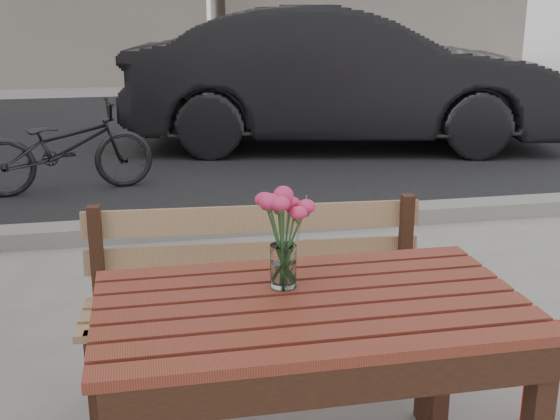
# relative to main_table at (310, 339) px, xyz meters

# --- Properties ---
(street) EXTENTS (30.00, 8.12, 0.12)m
(street) POSITION_rel_main_table_xyz_m (-0.03, 5.07, -0.62)
(street) COLOR black
(street) RESTS_ON ground
(main_table) EXTENTS (1.27, 0.74, 0.78)m
(main_table) POSITION_rel_main_table_xyz_m (0.00, 0.00, 0.00)
(main_table) COLOR maroon
(main_table) RESTS_ON ground
(main_bench) EXTENTS (1.43, 0.51, 0.87)m
(main_bench) POSITION_rel_main_table_xyz_m (-0.03, 0.77, -0.12)
(main_bench) COLOR #976D4E
(main_bench) RESTS_ON ground
(main_vase) EXTENTS (0.17, 0.17, 0.32)m
(main_vase) POSITION_rel_main_table_xyz_m (-0.06, 0.11, 0.33)
(main_vase) COLOR white
(main_vase) RESTS_ON main_table
(parked_car) EXTENTS (5.06, 2.60, 1.59)m
(parked_car) POSITION_rel_main_table_xyz_m (1.84, 5.93, 0.14)
(parked_car) COLOR black
(parked_car) RESTS_ON ground
(bicycle) EXTENTS (1.59, 0.78, 0.80)m
(bicycle) POSITION_rel_main_table_xyz_m (-1.12, 4.44, -0.25)
(bicycle) COLOR black
(bicycle) RESTS_ON ground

